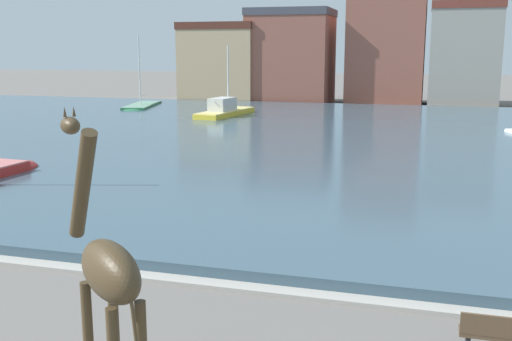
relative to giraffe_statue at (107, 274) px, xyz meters
The scene contains 10 objects.
harbor_water 30.78m from the giraffe_statue, 92.18° to the left, with size 91.52×49.15×0.42m, color #3D5666.
quay_edge_coping 6.47m from the giraffe_statue, 101.31° to the left, with size 91.52×0.50×0.12m, color #ADA89E.
giraffe_statue is the anchor object (origin of this frame).
sailboat_yellow 43.07m from the giraffe_statue, 106.23° to the left, with size 3.14×8.92×6.29m.
sailboat_green 51.26m from the giraffe_statue, 116.26° to the left, with size 4.19×9.50×7.22m.
park_bench 7.76m from the giraffe_statue, 32.17° to the left, with size 1.80×0.44×0.92m.
townhouse_wide_warehouse 61.54m from the giraffe_statue, 107.54° to the left, with size 8.80×6.79×8.88m.
townhouse_corner_house 60.43m from the giraffe_statue, 100.17° to the left, with size 9.09×7.68×10.31m.
townhouse_tall_gabled 60.73m from the giraffe_statue, 90.30° to the left, with size 8.25×7.17×13.24m.
townhouse_end_terrace 60.91m from the giraffe_statue, 82.67° to the left, with size 7.04×7.58×10.73m.
Camera 1 is at (5.81, -4.94, 5.95)m, focal length 42.41 mm.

